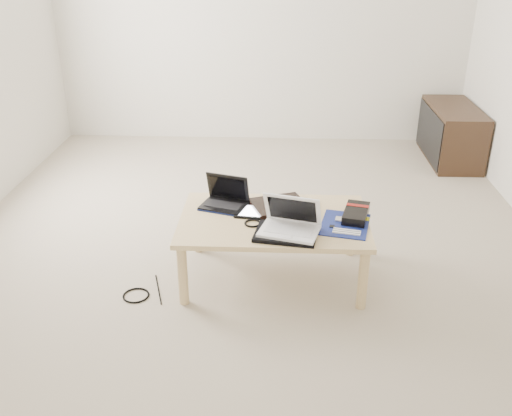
{
  "coord_description": "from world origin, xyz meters",
  "views": [
    {
      "loc": [
        0.2,
        -3.65,
        1.89
      ],
      "look_at": [
        0.07,
        -0.67,
        0.46
      ],
      "focal_mm": 40.0,
      "sensor_mm": 36.0,
      "label": 1
    }
  ],
  "objects_px": {
    "coffee_table": "(274,226)",
    "white_laptop": "(290,223)",
    "gpu_box": "(356,214)",
    "media_cabinet": "(451,134)",
    "netbook": "(225,200)"
  },
  "relations": [
    {
      "from": "gpu_box",
      "to": "white_laptop",
      "type": "bearing_deg",
      "value": -151.51
    },
    {
      "from": "coffee_table",
      "to": "netbook",
      "type": "height_order",
      "value": "netbook"
    },
    {
      "from": "coffee_table",
      "to": "netbook",
      "type": "relative_size",
      "value": 3.5
    },
    {
      "from": "media_cabinet",
      "to": "gpu_box",
      "type": "xyz_separation_m",
      "value": [
        -1.12,
        -2.1,
        0.18
      ]
    },
    {
      "from": "media_cabinet",
      "to": "white_laptop",
      "type": "xyz_separation_m",
      "value": [
        -1.51,
        -2.31,
        0.21
      ]
    },
    {
      "from": "media_cabinet",
      "to": "gpu_box",
      "type": "bearing_deg",
      "value": -118.15
    },
    {
      "from": "netbook",
      "to": "gpu_box",
      "type": "relative_size",
      "value": 1.09
    },
    {
      "from": "media_cabinet",
      "to": "white_laptop",
      "type": "height_order",
      "value": "white_laptop"
    },
    {
      "from": "media_cabinet",
      "to": "gpu_box",
      "type": "relative_size",
      "value": 3.14
    },
    {
      "from": "gpu_box",
      "to": "coffee_table",
      "type": "bearing_deg",
      "value": -177.19
    },
    {
      "from": "media_cabinet",
      "to": "netbook",
      "type": "bearing_deg",
      "value": -134.1
    },
    {
      "from": "media_cabinet",
      "to": "white_laptop",
      "type": "bearing_deg",
      "value": -123.19
    },
    {
      "from": "coffee_table",
      "to": "white_laptop",
      "type": "distance_m",
      "value": 0.24
    },
    {
      "from": "coffee_table",
      "to": "media_cabinet",
      "type": "distance_m",
      "value": 2.66
    },
    {
      "from": "media_cabinet",
      "to": "gpu_box",
      "type": "height_order",
      "value": "media_cabinet"
    }
  ]
}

